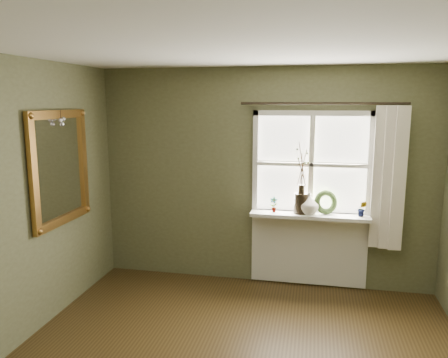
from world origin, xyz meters
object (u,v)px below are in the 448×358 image
dark_jug (301,203)px  wreath (326,205)px  gilt_mirror (60,167)px  cream_vase (309,203)px

dark_jug → wreath: 0.28m
wreath → gilt_mirror: bearing=177.5°
dark_jug → gilt_mirror: size_ratio=0.20×
wreath → gilt_mirror: gilt_mirror is taller
cream_vase → gilt_mirror: (-2.50, -1.01, 0.49)m
dark_jug → cream_vase: (0.09, 0.00, 0.00)m
wreath → gilt_mirror: size_ratio=0.24×
dark_jug → gilt_mirror: bearing=-157.2°
wreath → cream_vase: bearing=168.0°
cream_vase → gilt_mirror: bearing=-157.9°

